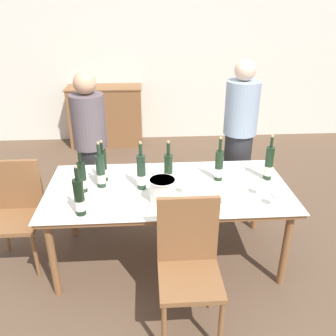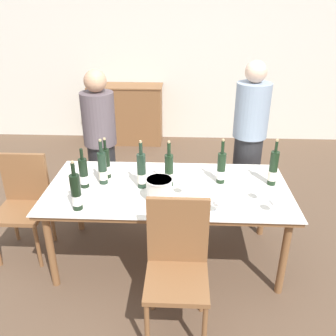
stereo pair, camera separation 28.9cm
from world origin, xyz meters
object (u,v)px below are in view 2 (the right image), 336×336
wine_bottle_0 (106,164)px  wine_glass_2 (183,184)px  wine_glass_1 (274,201)px  wine_glass_3 (174,168)px  wine_glass_4 (217,202)px  chair_left_end (24,199)px  wine_bottle_4 (169,171)px  chair_near_front (177,260)px  wine_bottle_6 (142,172)px  ice_bucket (159,189)px  wine_bottle_7 (103,169)px  sideboard_cabinet (127,114)px  wine_bottle_1 (84,174)px  dining_table (168,194)px  wine_bottle_5 (273,169)px  person_guest_left (248,145)px  wine_bottle_2 (221,169)px  person_host (101,146)px  wine_glass_0 (261,189)px  wine_bottle_3 (76,193)px

wine_bottle_0 → wine_glass_2: bearing=-23.0°
wine_glass_1 → wine_glass_3: same height
wine_bottle_0 → wine_glass_1: bearing=-21.0°
wine_glass_2 → wine_glass_4: 0.36m
chair_left_end → wine_glass_3: bearing=4.4°
wine_bottle_4 → chair_near_front: 0.82m
wine_glass_3 → wine_bottle_6: bearing=-143.6°
ice_bucket → wine_bottle_7: bearing=151.5°
chair_left_end → wine_glass_1: bearing=-11.7°
ice_bucket → wine_glass_4: size_ratio=1.52×
wine_bottle_6 → wine_glass_1: 1.06m
sideboard_cabinet → wine_glass_4: sideboard_cabinet is taller
wine_bottle_1 → dining_table: bearing=1.5°
wine_bottle_5 → person_guest_left: size_ratio=0.25×
sideboard_cabinet → wine_bottle_2: wine_bottle_2 is taller
wine_bottle_0 → person_host: (-0.18, 0.59, -0.07)m
wine_glass_0 → dining_table: bearing=165.9°
wine_bottle_2 → chair_near_front: (-0.35, -0.83, -0.30)m
wine_bottle_2 → person_guest_left: person_guest_left is taller
dining_table → ice_bucket: (-0.06, -0.22, 0.16)m
wine_bottle_4 → wine_glass_4: size_ratio=2.96×
wine_bottle_3 → chair_left_end: 0.85m
wine_glass_2 → wine_bottle_2: bearing=35.5°
wine_bottle_6 → wine_bottle_7: size_ratio=1.04×
wine_glass_2 → chair_near_front: 0.65m
sideboard_cabinet → wine_glass_3: bearing=-72.7°
wine_bottle_4 → person_guest_left: size_ratio=0.24×
ice_bucket → wine_bottle_6: bearing=126.9°
ice_bucket → wine_bottle_1: bearing=162.9°
wine_glass_0 → chair_near_front: size_ratio=0.15×
wine_bottle_4 → chair_left_end: bearing=177.9°
sideboard_cabinet → wine_bottle_5: (1.67, -2.78, 0.40)m
dining_table → wine_bottle_4: 0.20m
wine_bottle_1 → person_host: 0.77m
wine_bottle_6 → ice_bucket: bearing=-53.1°
wine_glass_0 → wine_glass_2: (-0.61, 0.07, -0.00)m
wine_bottle_0 → wine_glass_3: wine_bottle_0 is taller
wine_glass_3 → wine_bottle_4: bearing=-103.6°
wine_bottle_5 → person_guest_left: bearing=99.2°
chair_near_front → person_host: size_ratio=0.63×
wine_bottle_2 → wine_bottle_5: wine_bottle_5 is taller
wine_bottle_1 → wine_glass_4: 1.13m
ice_bucket → wine_bottle_0: (-0.49, 0.38, 0.03)m
wine_bottle_0 → sideboard_cabinet: bearing=95.3°
wine_bottle_5 → chair_left_end: bearing=-179.7°
wine_bottle_7 → person_host: person_host is taller
person_guest_left → wine_bottle_5: bearing=-80.8°
chair_left_end → wine_bottle_6: bearing=-4.7°
wine_bottle_1 → ice_bucket: bearing=-17.1°
wine_glass_4 → wine_bottle_6: bearing=147.9°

